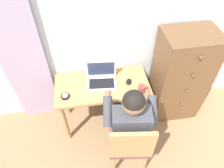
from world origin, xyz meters
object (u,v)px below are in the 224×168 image
computer_mouse (129,82)px  desk_clock (65,96)px  dresser (179,77)px  coffee_mug (142,89)px  laptop (101,78)px  chair (130,143)px  desk (102,92)px  person_seated (129,118)px

computer_mouse → desk_clock: bearing=-148.1°
dresser → coffee_mug: 0.62m
dresser → laptop: dresser is taller
computer_mouse → chair: bearing=-76.2°
desk → person_seated: size_ratio=0.90×
desk_clock → coffee_mug: (0.84, -0.05, 0.03)m
coffee_mug → laptop: bearing=151.2°
person_seated → dresser: bearing=35.0°
laptop → desk_clock: size_ratio=4.03×
desk → computer_mouse: 0.34m
person_seated → computer_mouse: person_seated is taller
chair → laptop: laptop is taller
chair → coffee_mug: size_ratio=7.39×
desk_clock → chair: bearing=-41.1°
dresser → coffee_mug: size_ratio=10.54×
person_seated → desk_clock: 0.73m
desk → laptop: size_ratio=2.98×
desk_clock → coffee_mug: coffee_mug is taller
person_seated → coffee_mug: size_ratio=10.04×
laptop → desk: bearing=-91.6°
desk → chair: 0.70m
coffee_mug → desk: bearing=157.3°
person_seated → laptop: 0.58m
desk → person_seated: person_seated is taller
chair → computer_mouse: chair is taller
computer_mouse → coffee_mug: 0.20m
laptop → person_seated: bearing=-67.7°
laptop → computer_mouse: 0.32m
dresser → laptop: 0.98m
laptop → coffee_mug: bearing=-28.8°
computer_mouse → dresser: bearing=29.3°
desk → dresser: bearing=3.0°
person_seated → laptop: bearing=112.3°
laptop → desk_clock: 0.46m
dresser → person_seated: 0.93m
dresser → computer_mouse: 0.68m
computer_mouse → desk_clock: computer_mouse is taller
person_seated → desk_clock: size_ratio=13.39×
person_seated → computer_mouse: (0.09, 0.46, 0.05)m
desk → desk_clock: size_ratio=12.03×
desk_clock → computer_mouse: bearing=8.3°
person_seated → desk_clock: person_seated is taller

